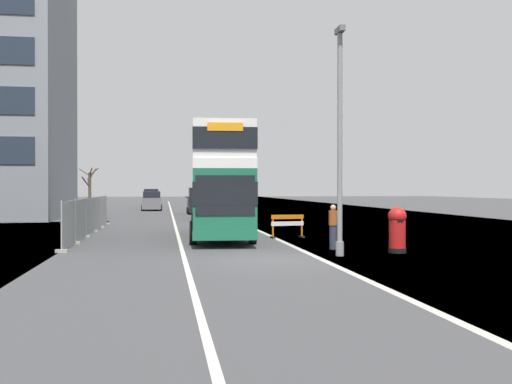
# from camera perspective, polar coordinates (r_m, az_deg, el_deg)

# --- Properties ---
(ground) EXTENTS (140.00, 280.00, 0.10)m
(ground) POSITION_cam_1_polar(r_m,az_deg,el_deg) (19.95, 2.70, -6.59)
(ground) COLOR #424244
(double_decker_bus) EXTENTS (3.21, 11.35, 5.08)m
(double_decker_bus) POSITION_cam_1_polar(r_m,az_deg,el_deg) (28.58, -3.46, 1.05)
(double_decker_bus) COLOR #196042
(double_decker_bus) RESTS_ON ground
(lamppost_foreground) EXTENTS (0.29, 0.70, 7.98)m
(lamppost_foreground) POSITION_cam_1_polar(r_m,az_deg,el_deg) (21.07, 8.01, 4.15)
(lamppost_foreground) COLOR gray
(lamppost_foreground) RESTS_ON ground
(red_pillar_postbox) EXTENTS (0.67, 0.67, 1.68)m
(red_pillar_postbox) POSITION_cam_1_polar(r_m,az_deg,el_deg) (22.47, 13.33, -3.34)
(red_pillar_postbox) COLOR black
(red_pillar_postbox) RESTS_ON ground
(roadworks_barrier) EXTENTS (1.64, 0.66, 1.10)m
(roadworks_barrier) POSITION_cam_1_polar(r_m,az_deg,el_deg) (28.41, 3.01, -3.02)
(roadworks_barrier) COLOR orange
(roadworks_barrier) RESTS_ON ground
(construction_site_fence) EXTENTS (0.44, 17.20, 1.92)m
(construction_site_fence) POSITION_cam_1_polar(r_m,az_deg,el_deg) (31.45, -15.55, -2.28)
(construction_site_fence) COLOR #A8AAAD
(construction_site_fence) RESTS_ON ground
(car_oncoming_near) EXTENTS (1.92, 3.92, 2.19)m
(car_oncoming_near) POSITION_cam_1_polar(r_m,az_deg,el_deg) (46.16, -4.86, -1.26)
(car_oncoming_near) COLOR slate
(car_oncoming_near) RESTS_ON ground
(car_receding_mid) EXTENTS (1.91, 4.10, 2.38)m
(car_receding_mid) POSITION_cam_1_polar(r_m,az_deg,el_deg) (54.40, -5.60, -0.93)
(car_receding_mid) COLOR black
(car_receding_mid) RESTS_ON ground
(car_receding_far) EXTENTS (2.10, 4.59, 1.99)m
(car_receding_far) POSITION_cam_1_polar(r_m,az_deg,el_deg) (63.45, -9.90, -0.89)
(car_receding_far) COLOR slate
(car_receding_far) RESTS_ON ground
(car_far_side) EXTENTS (2.04, 3.97, 2.22)m
(car_far_side) POSITION_cam_1_polar(r_m,az_deg,el_deg) (73.30, -9.95, -0.63)
(car_far_side) COLOR slate
(car_far_side) RESTS_ON ground
(bare_tree_far_verge_near) EXTENTS (2.91, 2.23, 5.29)m
(bare_tree_far_verge_near) POSITION_cam_1_polar(r_m,az_deg,el_deg) (57.44, -21.85, 0.45)
(bare_tree_far_verge_near) COLOR #4C3D2D
(bare_tree_far_verge_near) RESTS_ON ground
(bare_tree_far_verge_mid) EXTENTS (3.08, 1.86, 4.96)m
(bare_tree_far_verge_mid) POSITION_cam_1_polar(r_m,az_deg,el_deg) (69.71, -19.76, 0.46)
(bare_tree_far_verge_mid) COLOR #4C3D2D
(bare_tree_far_verge_mid) RESTS_ON ground
(bare_tree_far_verge_far) EXTENTS (2.36, 2.09, 4.82)m
(bare_tree_far_verge_far) POSITION_cam_1_polar(r_m,az_deg,el_deg) (75.28, -15.60, 0.52)
(bare_tree_far_verge_far) COLOR #4C3D2D
(bare_tree_far_verge_far) RESTS_ON ground
(pedestrian_at_kerb) EXTENTS (0.34, 0.34, 1.73)m
(pedestrian_at_kerb) POSITION_cam_1_polar(r_m,az_deg,el_deg) (23.28, 7.37, -3.33)
(pedestrian_at_kerb) COLOR #2D3342
(pedestrian_at_kerb) RESTS_ON ground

